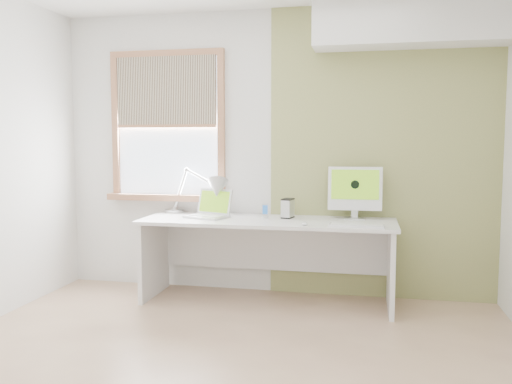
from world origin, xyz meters
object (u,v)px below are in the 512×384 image
(external_drive, at_px, (288,208))
(desk, at_px, (268,241))
(imac, at_px, (355,190))
(desk_lamp, at_px, (209,191))
(laptop, at_px, (210,210))

(external_drive, bearing_deg, desk, -155.91)
(desk, bearing_deg, imac, 10.88)
(desk, height_order, desk_lamp, desk_lamp)
(external_drive, height_order, imac, imac)
(desk_lamp, distance_m, laptop, 0.19)
(desk, xyz_separation_m, desk_lamp, (-0.57, 0.08, 0.42))
(desk_lamp, xyz_separation_m, laptop, (0.04, -0.08, -0.17))
(external_drive, relative_size, imac, 0.37)
(imac, bearing_deg, desk_lamp, -177.10)
(laptop, distance_m, external_drive, 0.69)
(laptop, distance_m, imac, 1.29)
(laptop, relative_size, external_drive, 2.47)
(desk_lamp, xyz_separation_m, imac, (1.31, 0.07, 0.03))
(imac, bearing_deg, external_drive, -173.05)
(desk_lamp, xyz_separation_m, external_drive, (0.73, -0.00, -0.14))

